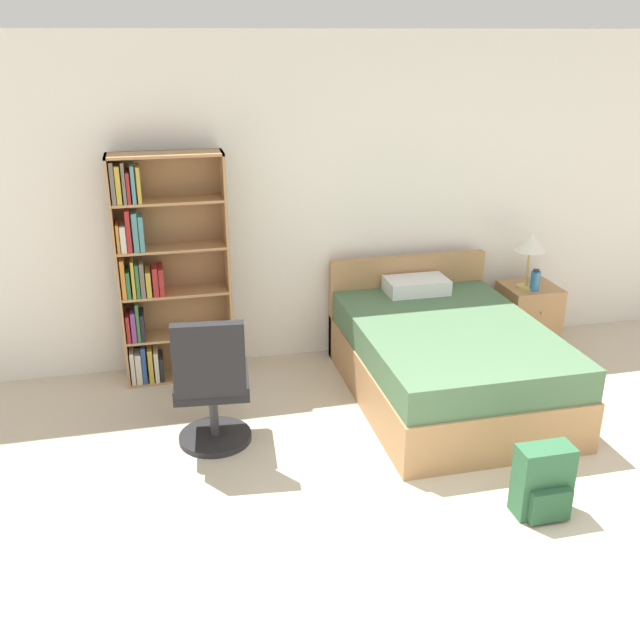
{
  "coord_description": "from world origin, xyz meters",
  "views": [
    {
      "loc": [
        -1.56,
        -2.29,
        2.57
      ],
      "look_at": [
        -0.55,
        1.98,
        0.8
      ],
      "focal_mm": 40.0,
      "sensor_mm": 36.0,
      "label": 1
    }
  ],
  "objects_px": {
    "bed": "(444,358)",
    "office_chair": "(212,386)",
    "nightstand": "(527,316)",
    "water_bottle": "(535,280)",
    "table_lamp": "(531,244)",
    "bookshelf": "(159,273)",
    "backpack_green": "(543,483)"
  },
  "relations": [
    {
      "from": "nightstand",
      "to": "water_bottle",
      "type": "distance_m",
      "value": 0.38
    },
    {
      "from": "bed",
      "to": "water_bottle",
      "type": "relative_size",
      "value": 10.43
    },
    {
      "from": "office_chair",
      "to": "water_bottle",
      "type": "distance_m",
      "value": 2.94
    },
    {
      "from": "nightstand",
      "to": "backpack_green",
      "type": "relative_size",
      "value": 1.3
    },
    {
      "from": "nightstand",
      "to": "table_lamp",
      "type": "distance_m",
      "value": 0.67
    },
    {
      "from": "bed",
      "to": "table_lamp",
      "type": "bearing_deg",
      "value": 33.19
    },
    {
      "from": "water_bottle",
      "to": "nightstand",
      "type": "bearing_deg",
      "value": 74.93
    },
    {
      "from": "office_chair",
      "to": "water_bottle",
      "type": "bearing_deg",
      "value": 18.34
    },
    {
      "from": "water_bottle",
      "to": "office_chair",
      "type": "bearing_deg",
      "value": -161.66
    },
    {
      "from": "bookshelf",
      "to": "bed",
      "type": "xyz_separation_m",
      "value": [
        2.03,
        -0.78,
        -0.57
      ]
    },
    {
      "from": "bed",
      "to": "office_chair",
      "type": "bearing_deg",
      "value": -168.79
    },
    {
      "from": "table_lamp",
      "to": "backpack_green",
      "type": "height_order",
      "value": "table_lamp"
    },
    {
      "from": "bookshelf",
      "to": "table_lamp",
      "type": "bearing_deg",
      "value": -2.56
    },
    {
      "from": "bed",
      "to": "office_chair",
      "type": "height_order",
      "value": "office_chair"
    },
    {
      "from": "water_bottle",
      "to": "bed",
      "type": "bearing_deg",
      "value": -150.75
    },
    {
      "from": "office_chair",
      "to": "table_lamp",
      "type": "height_order",
      "value": "table_lamp"
    },
    {
      "from": "bookshelf",
      "to": "nightstand",
      "type": "distance_m",
      "value": 3.14
    },
    {
      "from": "bookshelf",
      "to": "water_bottle",
      "type": "xyz_separation_m",
      "value": [
        3.06,
        -0.21,
        -0.23
      ]
    },
    {
      "from": "water_bottle",
      "to": "backpack_green",
      "type": "xyz_separation_m",
      "value": [
        -1.03,
        -2.06,
        -0.44
      ]
    },
    {
      "from": "office_chair",
      "to": "backpack_green",
      "type": "height_order",
      "value": "office_chair"
    },
    {
      "from": "office_chair",
      "to": "backpack_green",
      "type": "distance_m",
      "value": 2.1
    },
    {
      "from": "bookshelf",
      "to": "nightstand",
      "type": "height_order",
      "value": "bookshelf"
    },
    {
      "from": "office_chair",
      "to": "table_lamp",
      "type": "bearing_deg",
      "value": 19.9
    },
    {
      "from": "nightstand",
      "to": "bed",
      "type": "bearing_deg",
      "value": -147.18
    },
    {
      "from": "nightstand",
      "to": "office_chair",
      "type": "bearing_deg",
      "value": -159.92
    },
    {
      "from": "table_lamp",
      "to": "nightstand",
      "type": "bearing_deg",
      "value": 27.0
    },
    {
      "from": "office_chair",
      "to": "nightstand",
      "type": "xyz_separation_m",
      "value": [
        2.81,
        1.03,
        -0.17
      ]
    },
    {
      "from": "bookshelf",
      "to": "bed",
      "type": "distance_m",
      "value": 2.25
    },
    {
      "from": "bed",
      "to": "nightstand",
      "type": "distance_m",
      "value": 1.25
    },
    {
      "from": "bed",
      "to": "nightstand",
      "type": "relative_size",
      "value": 3.41
    },
    {
      "from": "water_bottle",
      "to": "backpack_green",
      "type": "bearing_deg",
      "value": -116.64
    },
    {
      "from": "bed",
      "to": "office_chair",
      "type": "xyz_separation_m",
      "value": [
        -1.76,
        -0.35,
        0.14
      ]
    }
  ]
}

